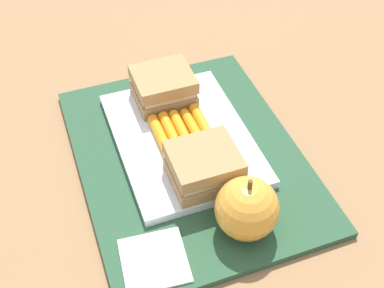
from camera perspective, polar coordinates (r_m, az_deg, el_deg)
ground_plane at (r=0.65m, az=-0.38°, el=-1.81°), size 2.40×2.40×0.00m
lunchbag_mat at (r=0.65m, az=-0.38°, el=-1.51°), size 0.36×0.28×0.01m
food_tray at (r=0.66m, az=-1.12°, el=0.64°), size 0.23×0.17×0.01m
sandwich_half_left at (r=0.69m, az=-3.29°, el=6.58°), size 0.07×0.08×0.04m
sandwich_half_right at (r=0.59m, az=1.35°, el=-2.54°), size 0.07×0.08×0.04m
carrot_sticks_bundle at (r=0.65m, az=-1.11°, el=1.47°), size 0.08×0.07×0.02m
apple at (r=0.55m, az=6.31°, el=-7.36°), size 0.07×0.07×0.08m
paper_napkin at (r=0.55m, az=-4.36°, el=-13.18°), size 0.08×0.08×0.00m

